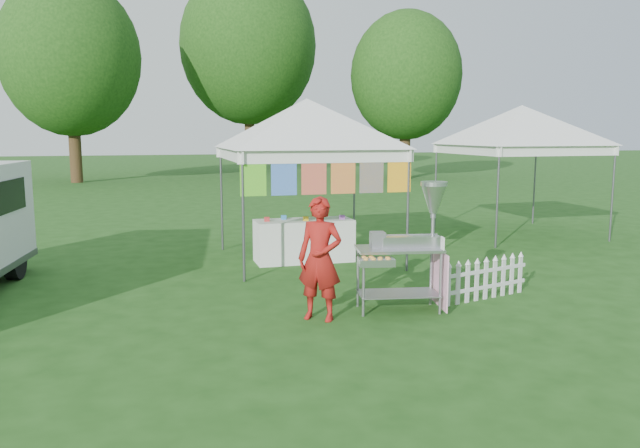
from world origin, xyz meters
name	(u,v)px	position (x,y,z in m)	size (l,w,h in m)	color
ground	(372,309)	(0.00, 0.00, 0.00)	(120.00, 120.00, 0.00)	#1D4614
canopy_main	(307,99)	(0.00, 3.49, 2.99)	(4.24, 4.24, 3.45)	#59595E
canopy_right	(522,106)	(5.50, 5.00, 2.99)	(4.24, 4.24, 3.45)	#59595E
tree_left	(70,57)	(-6.00, 24.00, 5.83)	(6.40, 6.40, 9.53)	#382314
tree_mid	(248,46)	(3.00, 28.00, 7.14)	(7.60, 7.60, 11.52)	#382314
tree_right	(406,76)	(10.00, 22.00, 5.18)	(5.60, 5.60, 8.42)	#382314
donut_cart	(413,236)	(0.51, -0.16, 1.02)	(1.36, 0.84, 1.74)	gray
vendor	(320,259)	(-0.80, -0.23, 0.79)	(0.58, 0.38, 1.59)	maroon
picket_fence	(486,280)	(1.76, 0.05, 0.29)	(1.57, 0.46, 0.56)	silver
display_table	(304,241)	(-0.10, 3.36, 0.39)	(1.80, 0.70, 0.78)	white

